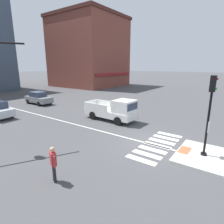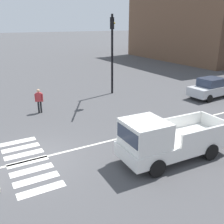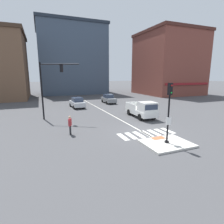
{
  "view_description": "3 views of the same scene",
  "coord_description": "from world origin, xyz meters",
  "px_view_note": "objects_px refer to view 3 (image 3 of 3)",
  "views": [
    {
      "loc": [
        -10.66,
        -4.38,
        5.03
      ],
      "look_at": [
        0.24,
        3.48,
        1.62
      ],
      "focal_mm": 29.44,
      "sensor_mm": 36.0,
      "label": 1
    },
    {
      "loc": [
        10.65,
        -2.01,
        5.93
      ],
      "look_at": [
        -0.76,
        4.45,
        1.31
      ],
      "focal_mm": 41.2,
      "sensor_mm": 36.0,
      "label": 2
    },
    {
      "loc": [
        -8.47,
        -13.22,
        5.04
      ],
      "look_at": [
        -1.1,
        5.19,
        1.0
      ],
      "focal_mm": 28.59,
      "sensor_mm": 36.0,
      "label": 3
    }
  ],
  "objects_px": {
    "traffic_light_mast": "(48,83)",
    "car_silver_westbound_distant": "(77,103)",
    "signal_pole": "(169,108)",
    "car_grey_eastbound_distant": "(109,99)",
    "pickup_truck_white_eastbound_mid": "(143,110)",
    "pedestrian_at_curb_left": "(70,124)"
  },
  "relations": [
    {
      "from": "traffic_light_mast",
      "to": "car_silver_westbound_distant",
      "type": "xyz_separation_m",
      "value": [
        4.43,
        6.83,
        -3.45
      ]
    },
    {
      "from": "signal_pole",
      "to": "car_silver_westbound_distant",
      "type": "xyz_separation_m",
      "value": [
        -3.15,
        18.2,
        -1.99
      ]
    },
    {
      "from": "signal_pole",
      "to": "car_grey_eastbound_distant",
      "type": "xyz_separation_m",
      "value": [
        3.25,
        20.85,
        -1.99
      ]
    },
    {
      "from": "car_silver_westbound_distant",
      "to": "signal_pole",
      "type": "bearing_deg",
      "value": -80.17
    },
    {
      "from": "car_grey_eastbound_distant",
      "to": "car_silver_westbound_distant",
      "type": "relative_size",
      "value": 0.98
    },
    {
      "from": "traffic_light_mast",
      "to": "car_silver_westbound_distant",
      "type": "relative_size",
      "value": 1.56
    },
    {
      "from": "signal_pole",
      "to": "traffic_light_mast",
      "type": "distance_m",
      "value": 13.74
    },
    {
      "from": "car_silver_westbound_distant",
      "to": "pickup_truck_white_eastbound_mid",
      "type": "height_order",
      "value": "pickup_truck_white_eastbound_mid"
    },
    {
      "from": "car_grey_eastbound_distant",
      "to": "traffic_light_mast",
      "type": "bearing_deg",
      "value": -138.81
    },
    {
      "from": "car_grey_eastbound_distant",
      "to": "car_silver_westbound_distant",
      "type": "bearing_deg",
      "value": -157.51
    },
    {
      "from": "car_grey_eastbound_distant",
      "to": "pickup_truck_white_eastbound_mid",
      "type": "distance_m",
      "value": 12.68
    },
    {
      "from": "pickup_truck_white_eastbound_mid",
      "to": "pedestrian_at_curb_left",
      "type": "xyz_separation_m",
      "value": [
        -9.18,
        -3.22,
        0.0
      ]
    },
    {
      "from": "traffic_light_mast",
      "to": "car_grey_eastbound_distant",
      "type": "height_order",
      "value": "traffic_light_mast"
    },
    {
      "from": "car_grey_eastbound_distant",
      "to": "pedestrian_at_curb_left",
      "type": "bearing_deg",
      "value": -121.06
    },
    {
      "from": "traffic_light_mast",
      "to": "car_grey_eastbound_distant",
      "type": "distance_m",
      "value": 14.8
    },
    {
      "from": "car_silver_westbound_distant",
      "to": "pedestrian_at_curb_left",
      "type": "distance_m",
      "value": 13.61
    },
    {
      "from": "signal_pole",
      "to": "car_grey_eastbound_distant",
      "type": "bearing_deg",
      "value": 81.15
    },
    {
      "from": "car_grey_eastbound_distant",
      "to": "pickup_truck_white_eastbound_mid",
      "type": "bearing_deg",
      "value": -91.76
    },
    {
      "from": "signal_pole",
      "to": "pickup_truck_white_eastbound_mid",
      "type": "xyz_separation_m",
      "value": [
        2.86,
        8.18,
        -1.83
      ]
    },
    {
      "from": "pickup_truck_white_eastbound_mid",
      "to": "car_silver_westbound_distant",
      "type": "bearing_deg",
      "value": 120.95
    },
    {
      "from": "traffic_light_mast",
      "to": "pickup_truck_white_eastbound_mid",
      "type": "xyz_separation_m",
      "value": [
        10.44,
        -3.2,
        -3.28
      ]
    },
    {
      "from": "pickup_truck_white_eastbound_mid",
      "to": "car_grey_eastbound_distant",
      "type": "bearing_deg",
      "value": 88.24
    }
  ]
}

